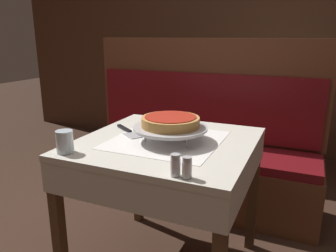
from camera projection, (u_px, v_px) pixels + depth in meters
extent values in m
cube|color=beige|center=(167.00, 143.00, 1.62)|extent=(0.84, 0.84, 0.03)
cube|color=white|center=(167.00, 140.00, 1.62)|extent=(0.52, 0.52, 0.00)
cube|color=beige|center=(167.00, 159.00, 1.65)|extent=(0.83, 0.83, 0.14)
cube|color=#4C331E|center=(59.00, 232.00, 1.53)|extent=(0.05, 0.05, 0.72)
cube|color=#4C331E|center=(138.00, 172.00, 2.21)|extent=(0.05, 0.05, 0.72)
cube|color=#4C331E|center=(253.00, 193.00, 1.92)|extent=(0.05, 0.05, 0.72)
cube|color=beige|center=(274.00, 95.00, 2.98)|extent=(0.68, 0.68, 0.03)
cube|color=white|center=(275.00, 93.00, 2.98)|extent=(0.42, 0.42, 0.00)
cube|color=beige|center=(274.00, 104.00, 3.01)|extent=(0.67, 0.67, 0.14)
cube|color=#4C331E|center=(232.00, 139.00, 2.93)|extent=(0.05, 0.05, 0.71)
cube|color=#4C331E|center=(305.00, 148.00, 2.70)|extent=(0.05, 0.05, 0.71)
cube|color=#4C331E|center=(245.00, 123.00, 3.47)|extent=(0.05, 0.05, 0.71)
cube|color=#4C331E|center=(307.00, 129.00, 3.24)|extent=(0.05, 0.05, 0.71)
cube|color=brown|center=(194.00, 177.00, 2.50)|extent=(1.78, 0.48, 0.40)
cube|color=#600F14|center=(195.00, 149.00, 2.44)|extent=(1.75, 0.47, 0.06)
cube|color=brown|center=(205.00, 90.00, 2.52)|extent=(1.78, 0.06, 0.77)
cube|color=#600F14|center=(203.00, 105.00, 2.51)|extent=(1.71, 0.02, 0.49)
cube|color=#4C2D1E|center=(251.00, 40.00, 3.47)|extent=(6.00, 0.04, 2.40)
cylinder|color=#ADADB2|center=(180.00, 129.00, 1.70)|extent=(0.01, 0.01, 0.06)
cylinder|color=#ADADB2|center=(145.00, 136.00, 1.58)|extent=(0.01, 0.01, 0.06)
cylinder|color=#ADADB2|center=(187.00, 142.00, 1.50)|extent=(0.01, 0.01, 0.06)
cylinder|color=#ADADB2|center=(170.00, 130.00, 1.59)|extent=(0.25, 0.25, 0.01)
cylinder|color=silver|center=(170.00, 129.00, 1.58)|extent=(0.35, 0.35, 0.01)
cylinder|color=silver|center=(170.00, 127.00, 1.58)|extent=(0.36, 0.36, 0.01)
cylinder|color=#C68E47|center=(170.00, 122.00, 1.57)|extent=(0.28, 0.28, 0.05)
cylinder|color=#B22819|center=(171.00, 117.00, 1.57)|extent=(0.25, 0.25, 0.01)
cube|color=#BCBCC1|center=(135.00, 135.00, 1.69)|extent=(0.14, 0.14, 0.00)
cube|color=black|center=(124.00, 128.00, 1.79)|extent=(0.14, 0.10, 0.01)
cylinder|color=silver|center=(65.00, 142.00, 1.43)|extent=(0.08, 0.08, 0.10)
cylinder|color=silver|center=(175.00, 167.00, 1.20)|extent=(0.04, 0.04, 0.06)
cylinder|color=#B7B7BC|center=(175.00, 157.00, 1.19)|extent=(0.04, 0.04, 0.02)
cylinder|color=silver|center=(187.00, 170.00, 1.18)|extent=(0.04, 0.04, 0.06)
cylinder|color=#B7B7BC|center=(187.00, 159.00, 1.17)|extent=(0.03, 0.03, 0.02)
cube|color=black|center=(275.00, 92.00, 2.93)|extent=(0.13, 0.13, 0.03)
cylinder|color=black|center=(275.00, 83.00, 2.91)|extent=(0.01, 0.01, 0.13)
cylinder|color=gold|center=(276.00, 84.00, 2.95)|extent=(0.04, 0.04, 0.10)
cylinder|color=#99194C|center=(275.00, 85.00, 2.88)|extent=(0.04, 0.04, 0.10)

